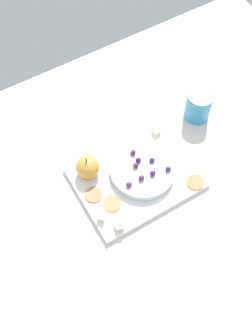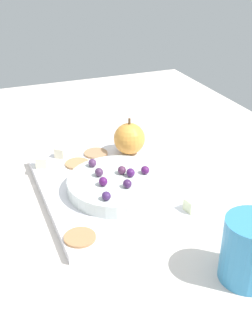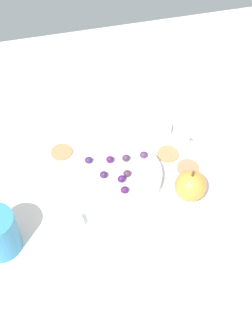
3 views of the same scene
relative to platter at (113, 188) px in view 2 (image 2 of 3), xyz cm
name	(u,v)px [view 2 (image 2 of 3)]	position (x,y,z in cm)	size (l,w,h in cm)	color
table	(97,211)	(2.30, -3.96, -2.53)	(144.84, 106.37, 3.35)	silver
platter	(113,188)	(0.00, 0.00, 0.00)	(32.85, 25.33, 1.70)	white
serving_dish	(118,184)	(2.30, 0.22, 2.04)	(18.18, 18.18, 2.38)	silver
apple_whole	(129,139)	(-10.83, 7.65, 4.13)	(6.56, 6.56, 6.56)	gold
apple_stem	(129,121)	(-10.83, 7.65, 8.01)	(0.50, 0.50, 1.20)	brown
cheese_cube_0	(192,205)	(12.71, 9.27, 1.90)	(2.09, 2.09, 2.09)	#EAF2BF
cheese_cube_1	(42,162)	(-11.50, -10.71, 1.90)	(2.09, 2.09, 2.09)	#EFEEC1
cheese_cube_2	(61,152)	(-14.27, -6.11, 1.90)	(2.09, 2.09, 2.09)	#F9EECE
cracker_0	(75,164)	(-9.81, -4.37, 1.05)	(4.87, 4.87, 0.40)	tan
cracker_1	(96,153)	(-12.88, 0.89, 1.05)	(4.87, 4.87, 0.40)	tan
cracker_2	(80,237)	(13.08, -10.05, 1.05)	(4.87, 4.87, 0.40)	tan
grape_0	(127,184)	(5.59, 0.63, 3.95)	(1.65, 1.49, 1.44)	#412050
grape_1	(144,169)	(1.93, 5.41, 3.94)	(1.65, 1.49, 1.42)	#531B5B
grape_2	(92,163)	(-3.79, -2.60, 3.96)	(1.65, 1.49, 1.46)	#552F5B
grape_3	(105,196)	(7.89, -4.11, 3.93)	(1.65, 1.49, 1.40)	#41245B
grape_4	(103,181)	(3.48, -2.98, 4.01)	(1.65, 1.49, 1.56)	#53185D
grape_5	(122,170)	(0.85, 1.48, 3.96)	(1.65, 1.49, 1.46)	#552B4A
grape_6	(131,173)	(2.61, 2.57, 3.99)	(1.65, 1.49, 1.51)	#4C1C60
grape_7	(99,172)	(0.10, -2.61, 4.00)	(1.65, 1.49, 1.53)	#4D2E52
cup	(251,251)	(27.78, 9.55, 3.87)	(9.94, 8.06, 9.45)	#388DC1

